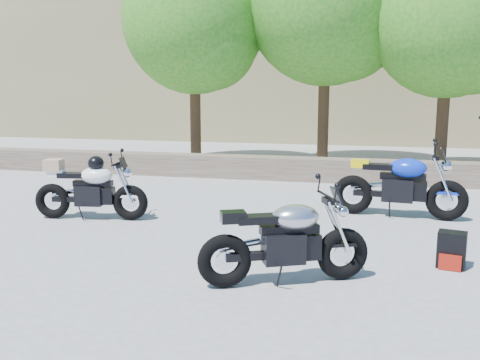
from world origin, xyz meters
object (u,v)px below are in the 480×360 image
Objects in this scene: silver_bike at (286,242)px; blue_bike at (400,186)px; backpack at (452,250)px; white_bike at (90,188)px.

blue_bike is at bearing 43.84° from silver_bike.
blue_bike is at bearing 113.35° from backpack.
white_bike reaches higher than silver_bike.
blue_bike reaches higher than white_bike.
white_bike is (-3.39, 2.04, 0.04)m from silver_bike.
backpack is (5.16, -1.10, -0.29)m from white_bike.
silver_bike is at bearing -106.28° from blue_bike.
blue_bike reaches higher than backpack.
white_bike is at bearing -179.66° from backpack.
silver_bike is 3.56m from blue_bike.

